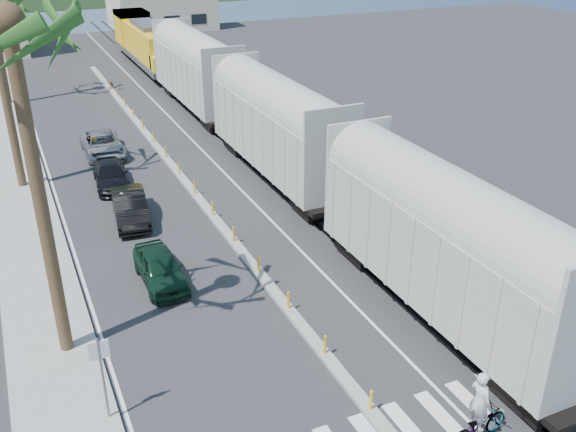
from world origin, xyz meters
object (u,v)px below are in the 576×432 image
Objects in this scene: car_second at (130,207)px; cyclist at (479,419)px; street_sign at (101,368)px; car_lead at (160,268)px.

cyclist is (5.96, -18.59, 0.06)m from car_second.
street_sign is 0.66× the size of car_second.
car_lead is at bearing -85.11° from car_second.
car_second reaches higher than car_lead.
street_sign is 7.97m from car_lead.
car_second is at bearing 75.17° from street_sign.
street_sign reaches higher than car_second.
car_lead is 1.65× the size of cyclist.
street_sign is at bearing -116.29° from car_lead.
street_sign reaches higher than car_lead.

